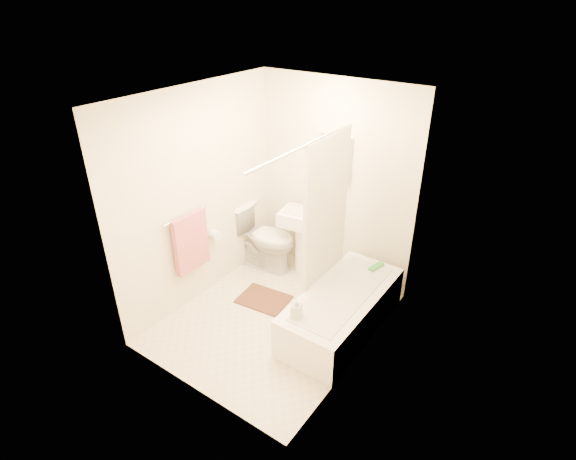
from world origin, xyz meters
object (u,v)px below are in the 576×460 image
Objects in this scene: toilet at (265,238)px; bathtub at (342,310)px; sink at (301,239)px; soap_bottle at (296,308)px; bath_mat at (264,299)px.

toilet reaches higher than bathtub.
sink is (0.45, 0.15, 0.05)m from toilet.
bathtub is at bearing -44.14° from sink.
soap_bottle is at bearing -107.34° from bathtub.
toilet is at bearing 126.19° from bath_mat.
toilet is 1.51m from bathtub.
sink reaches higher than soap_bottle.
bath_mat is at bearing 148.35° from soap_bottle.
sink reaches higher than bath_mat.
toilet is 0.48m from sink.
soap_bottle is at bearing -31.65° from bath_mat.
bathtub is at bearing 6.20° from bath_mat.
bathtub is at bearing -115.38° from toilet.
toilet is 3.95× the size of soap_bottle.
bathtub is (0.96, -0.65, -0.24)m from sink.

